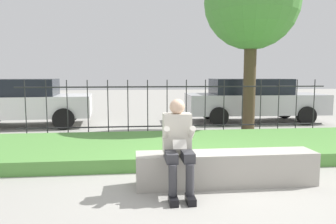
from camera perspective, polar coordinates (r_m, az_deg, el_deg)
ground_plane at (r=4.98m, az=7.46°, el=-12.48°), size 60.00×60.00×0.00m
stone_bench at (r=4.97m, az=10.09°, el=-9.92°), size 2.64×0.48×0.49m
person_seated_reader at (r=4.43m, az=1.77°, el=-5.28°), size 0.42×0.73×1.29m
grass_berm at (r=6.88m, az=3.41°, el=-6.07°), size 9.96×2.69×0.23m
iron_fence at (r=8.41m, az=1.52°, el=0.81°), size 7.96×0.03×1.49m
car_parked_right at (r=11.56m, az=14.62°, el=2.14°), size 4.67×1.99×1.47m
car_parked_left at (r=11.13m, az=-23.75°, el=1.68°), size 4.09×2.20×1.48m
tree_behind_fence at (r=9.97m, az=14.38°, el=17.91°), size 2.68×2.68×4.99m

